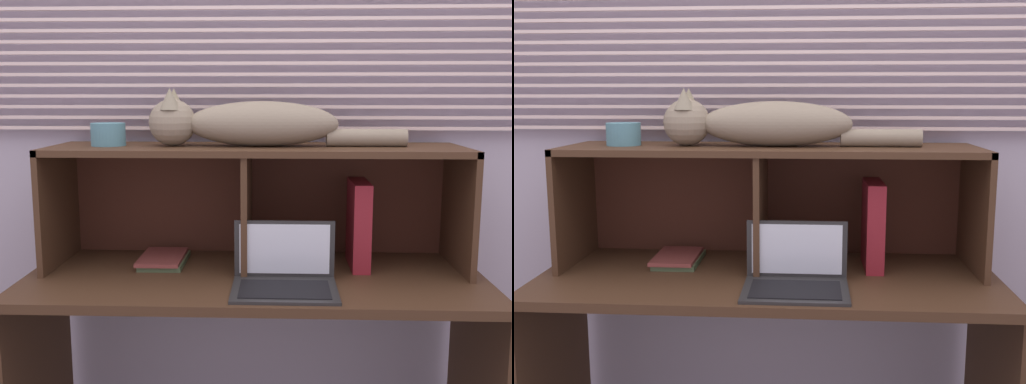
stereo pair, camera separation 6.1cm
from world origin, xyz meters
TOP-DOWN VIEW (x-y plane):
  - back_panel_with_blinds at (0.00, 0.55)m, footprint 4.40×0.08m
  - desk at (0.00, 0.20)m, footprint 1.50×0.63m
  - hutch_shelf_unit at (-0.00, 0.35)m, footprint 1.40×0.38m
  - cat at (-0.04, 0.31)m, footprint 0.87×0.17m
  - laptop at (0.10, 0.06)m, footprint 0.32×0.25m
  - binder_upright at (0.35, 0.31)m, footprint 0.06×0.22m
  - book_stack at (-0.32, 0.31)m, footprint 0.15×0.24m
  - small_basket at (-0.50, 0.31)m, footprint 0.12×0.12m

SIDE VIEW (x-z plane):
  - desk at x=0.00m, z-range 0.23..0.96m
  - book_stack at x=-0.32m, z-range 0.73..0.76m
  - laptop at x=0.10m, z-range 0.67..0.86m
  - binder_upright at x=0.35m, z-range 0.73..1.03m
  - hutch_shelf_unit at x=0.00m, z-range 0.82..1.23m
  - small_basket at x=-0.50m, z-range 1.14..1.22m
  - cat at x=-0.04m, z-range 1.12..1.32m
  - back_panel_with_blinds at x=0.00m, z-range 0.01..2.51m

